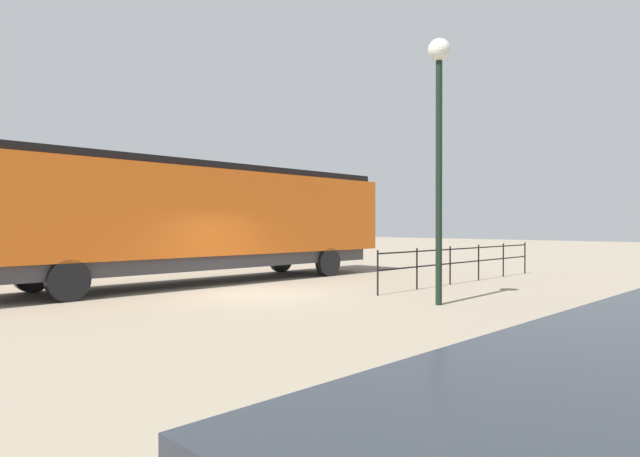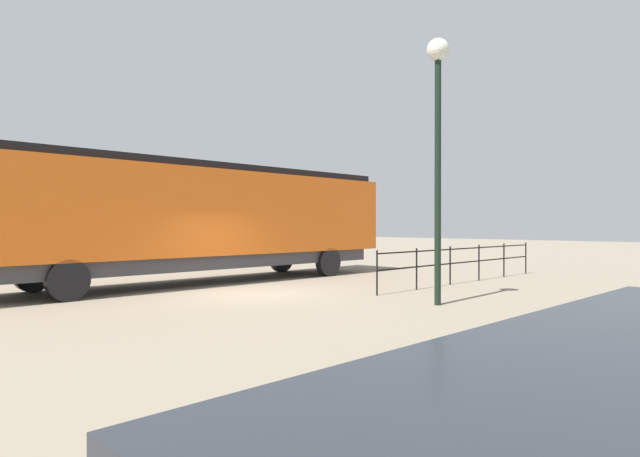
{
  "view_description": "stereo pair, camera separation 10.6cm",
  "coord_description": "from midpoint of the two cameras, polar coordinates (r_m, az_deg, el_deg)",
  "views": [
    {
      "loc": [
        12.2,
        -9.72,
        1.99
      ],
      "look_at": [
        -0.95,
        3.61,
        1.87
      ],
      "focal_mm": 30.2,
      "sensor_mm": 36.0,
      "label": 1
    },
    {
      "loc": [
        12.28,
        -9.65,
        1.99
      ],
      "look_at": [
        -0.95,
        3.61,
        1.87
      ],
      "focal_mm": 30.2,
      "sensor_mm": 36.0,
      "label": 2
    }
  ],
  "objects": [
    {
      "name": "platform_fence",
      "position": [
        19.26,
        15.28,
        -3.1
      ],
      "size": [
        0.05,
        9.7,
        1.28
      ],
      "color": "black",
      "rests_on": "ground_plane"
    },
    {
      "name": "lamp_post",
      "position": [
        13.95,
        12.61,
        11.97
      ],
      "size": [
        0.56,
        0.56,
        6.62
      ],
      "color": "black",
      "rests_on": "ground_plane"
    },
    {
      "name": "locomotive",
      "position": [
        19.1,
        -11.17,
        1.21
      ],
      "size": [
        3.08,
        15.23,
        4.04
      ],
      "color": "orange",
      "rests_on": "ground_plane"
    },
    {
      "name": "ground_plane",
      "position": [
        15.73,
        -6.7,
        -6.89
      ],
      "size": [
        120.0,
        120.0,
        0.0
      ],
      "primitive_type": "plane",
      "color": "gray"
    }
  ]
}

